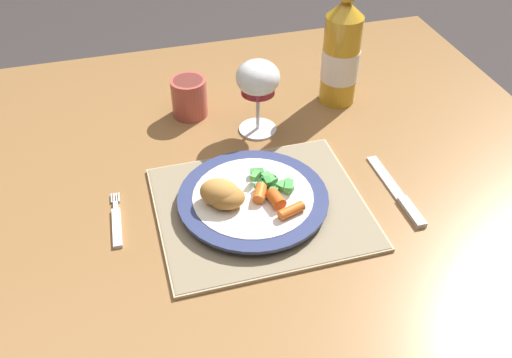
{
  "coord_description": "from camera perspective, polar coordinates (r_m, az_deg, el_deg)",
  "views": [
    {
      "loc": [
        -0.17,
        -0.73,
        1.38
      ],
      "look_at": [
        0.02,
        -0.05,
        0.78
      ],
      "focal_mm": 40.0,
      "sensor_mm": 36.0,
      "label": 1
    }
  ],
  "objects": [
    {
      "name": "fork",
      "position": [
        0.93,
        -13.75,
        -4.31
      ],
      "size": [
        0.02,
        0.13,
        0.01
      ],
      "color": "silver",
      "rests_on": "dining_table"
    },
    {
      "name": "bottle",
      "position": [
        1.16,
        8.53,
        12.43
      ],
      "size": [
        0.08,
        0.08,
        0.29
      ],
      "color": "gold",
      "rests_on": "dining_table"
    },
    {
      "name": "wine_glass",
      "position": [
        1.05,
        0.19,
        9.72
      ],
      "size": [
        0.08,
        0.08,
        0.15
      ],
      "color": "silver",
      "rests_on": "dining_table"
    },
    {
      "name": "placemat",
      "position": [
        0.93,
        0.5,
        -2.86
      ],
      "size": [
        0.34,
        0.29,
        0.01
      ],
      "color": "tan",
      "rests_on": "dining_table"
    },
    {
      "name": "table_knife",
      "position": [
        0.98,
        14.18,
        -1.65
      ],
      "size": [
        0.02,
        0.19,
        0.01
      ],
      "color": "silver",
      "rests_on": "dining_table"
    },
    {
      "name": "dining_table",
      "position": [
        1.04,
        -1.86,
        -3.76
      ],
      "size": [
        1.26,
        1.06,
        0.74
      ],
      "color": "olive",
      "rests_on": "ground"
    },
    {
      "name": "glazed_carrots",
      "position": [
        0.9,
        1.95,
        -2.17
      ],
      "size": [
        0.08,
        0.08,
        0.02
      ],
      "color": "orange",
      "rests_on": "dinner_plate"
    },
    {
      "name": "breaded_croquettes",
      "position": [
        0.9,
        -3.37,
        -1.56
      ],
      "size": [
        0.08,
        0.08,
        0.04
      ],
      "color": "#B77F3D",
      "rests_on": "dinner_plate"
    },
    {
      "name": "dinner_plate",
      "position": [
        0.93,
        -0.3,
        -2.07
      ],
      "size": [
        0.25,
        0.25,
        0.02
      ],
      "color": "white",
      "rests_on": "placemat"
    },
    {
      "name": "drinking_cup",
      "position": [
        1.14,
        -6.69,
        8.21
      ],
      "size": [
        0.07,
        0.07,
        0.08
      ],
      "color": "#B24C42",
      "rests_on": "dining_table"
    },
    {
      "name": "green_beans_pile",
      "position": [
        0.93,
        1.6,
        -0.33
      ],
      "size": [
        0.07,
        0.08,
        0.02
      ],
      "color": "green",
      "rests_on": "dinner_plate"
    }
  ]
}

